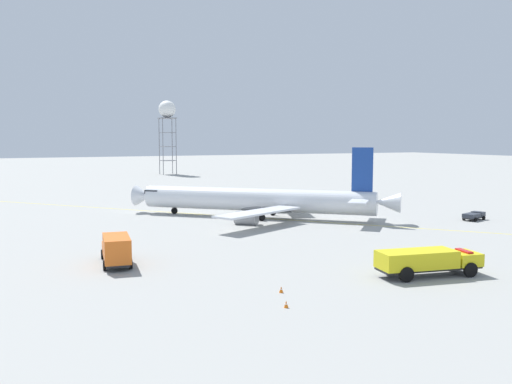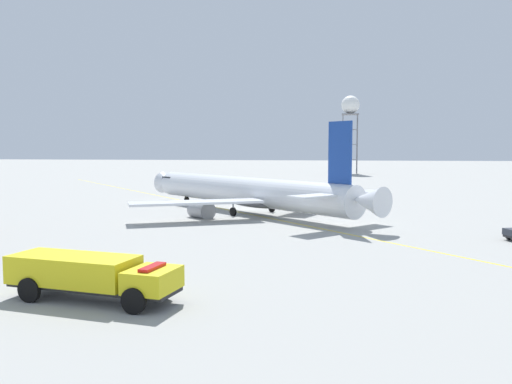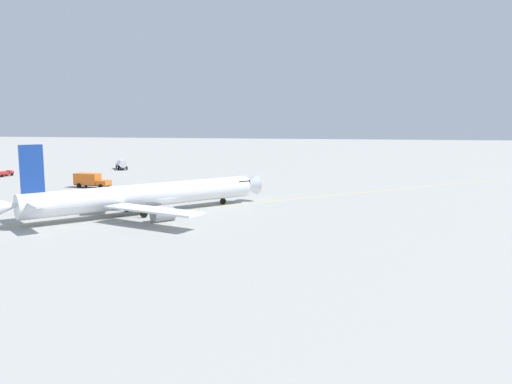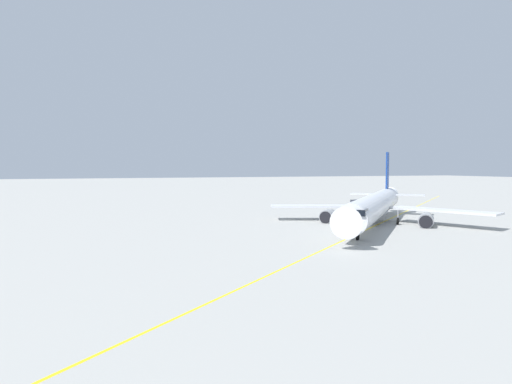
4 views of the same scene
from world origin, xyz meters
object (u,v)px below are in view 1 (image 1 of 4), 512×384
Objects in this scene: airliner_main at (260,201)px; catering_truck_truck at (116,249)px; safety_cone_mid at (286,304)px; baggage_truck_truck at (474,216)px; fire_tender_truck at (427,260)px; safety_cone_near at (281,289)px; radar_tower at (167,112)px.

catering_truck_truck is at bearing 83.32° from airliner_main.
catering_truck_truck is 21.87m from safety_cone_mid.
baggage_truck_truck is 0.45× the size of fire_tender_truck.
baggage_truck_truck is 57.76m from catering_truck_truck.
safety_cone_near is at bearing -171.10° from baggage_truck_truck.
baggage_truck_truck is at bearing 116.30° from safety_cone_near.
fire_tender_truck is 15.05m from safety_cone_near.
airliner_main is 36.59m from catering_truck_truck.
fire_tender_truck is (40.90, -2.25, -1.22)m from airliner_main.
fire_tender_truck is 1.22× the size of catering_truck_truck.
baggage_truck_truck is 52.19m from safety_cone_near.
fire_tender_truck is 16.83m from safety_cone_mid.
safety_cone_near is 4.12m from safety_cone_mid.
radar_tower is (-150.99, 18.96, 20.48)m from fire_tender_truck.
airliner_main reaches higher than catering_truck_truck.
fire_tender_truck is 30.69m from catering_truck_truck.
baggage_truck_truck is (16.80, 29.57, -2.04)m from airliner_main.
airliner_main is at bearing -8.64° from radar_tower.
catering_truck_truck is (23.82, -27.75, -1.09)m from airliner_main.
airliner_main reaches higher than safety_cone_mid.
airliner_main is at bearing 156.68° from safety_cone_near.
safety_cone_mid is at bearing -13.00° from radar_tower.
safety_cone_near is at bearing -173.78° from fire_tender_truck.
safety_cone_mid is at bearing -160.36° from fire_tender_truck.
radar_tower reaches higher than airliner_main.
radar_tower is at bearing -10.74° from catering_truck_truck.
fire_tender_truck is at bearing -7.16° from radar_tower.
catering_truck_truck is 19.29m from safety_cone_near.
airliner_main reaches higher than fire_tender_truck.
catering_truck_truck reaches higher than safety_cone_mid.
fire_tender_truck is 153.55m from radar_tower.
safety_cone_near is (16.10, 10.54, -1.39)m from catering_truck_truck.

